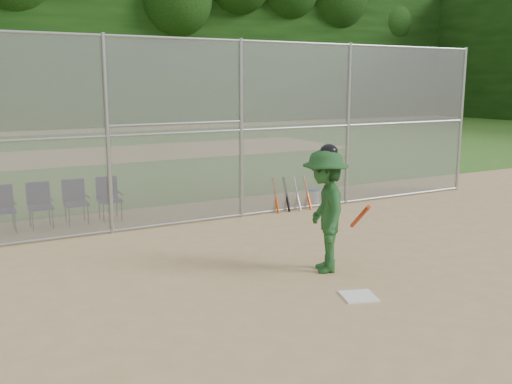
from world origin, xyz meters
TOP-DOWN VIEW (x-y plane):
  - ground at (0.00, 0.00)m, footprint 100.00×100.00m
  - grass_strip at (0.00, 18.00)m, footprint 100.00×100.00m
  - dirt_patch_far at (0.00, 18.00)m, footprint 24.00×24.00m
  - backstop_fence at (0.00, 5.00)m, footprint 16.09×0.09m
  - treeline at (0.00, 20.00)m, footprint 81.00×60.00m
  - home_plate at (0.18, -0.25)m, footprint 0.60×0.60m
  - batter_at_plate at (0.43, 0.96)m, footprint 1.22×1.51m
  - water_cooler at (3.18, 5.29)m, footprint 0.33×0.33m
  - spare_bats at (2.38, 5.03)m, footprint 0.96×0.41m
  - chair_3 at (-3.94, 6.15)m, footprint 0.54×0.52m
  - chair_4 at (-3.21, 6.15)m, footprint 0.54×0.52m
  - chair_5 at (-2.47, 6.15)m, footprint 0.54×0.52m
  - chair_6 at (-1.73, 6.15)m, footprint 0.54×0.52m

SIDE VIEW (x-z plane):
  - ground at x=0.00m, z-range 0.00..0.00m
  - grass_strip at x=0.00m, z-range 0.01..0.01m
  - dirt_patch_far at x=0.00m, z-range 0.01..0.01m
  - home_plate at x=0.18m, z-range 0.00..0.02m
  - water_cooler at x=3.18m, z-range 0.00..0.42m
  - spare_bats at x=2.38m, z-range -0.01..0.82m
  - chair_3 at x=-3.94m, z-range 0.00..0.96m
  - chair_4 at x=-3.21m, z-range 0.00..0.96m
  - chair_5 at x=-2.47m, z-range 0.00..0.96m
  - chair_6 at x=-1.73m, z-range 0.00..0.96m
  - batter_at_plate at x=0.43m, z-range -0.03..2.07m
  - backstop_fence at x=0.00m, z-range 0.07..4.07m
  - treeline at x=0.00m, z-range 0.00..11.00m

